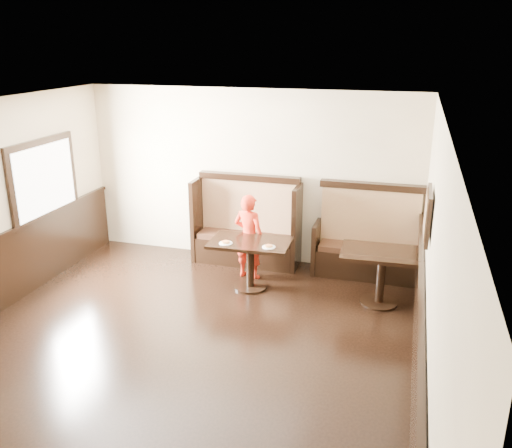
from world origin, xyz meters
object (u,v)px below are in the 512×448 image
at_px(table_main, 250,252).
at_px(table_neighbor, 382,265).
at_px(child, 249,237).
at_px(booth_neighbor, 367,246).
at_px(booth_main, 247,231).

height_order(table_main, table_neighbor, table_neighbor).
bearing_deg(child, booth_neighbor, -149.21).
bearing_deg(table_neighbor, child, 168.12).
distance_m(table_main, child, 0.39).
relative_size(booth_main, table_main, 1.48).
xyz_separation_m(table_main, table_neighbor, (1.88, 0.02, 0.01)).
height_order(booth_main, table_neighbor, booth_main).
xyz_separation_m(booth_main, child, (0.21, -0.61, 0.14)).
bearing_deg(child, table_main, 121.24).
distance_m(booth_main, child, 0.66).
xyz_separation_m(booth_neighbor, child, (-1.74, -0.61, 0.19)).
distance_m(table_neighbor, child, 2.04).
height_order(booth_main, booth_neighbor, same).
bearing_deg(table_neighbor, table_main, 178.32).
distance_m(booth_neighbor, child, 1.85).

